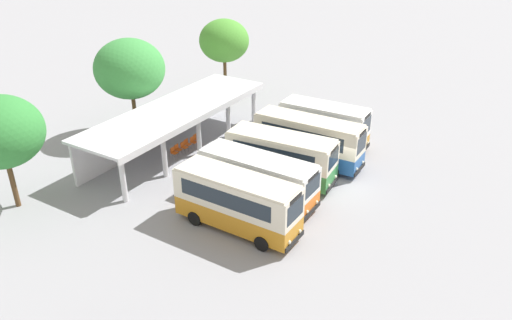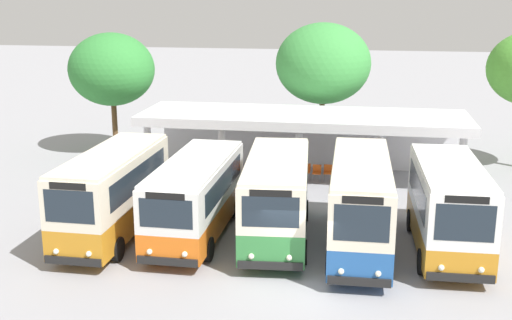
% 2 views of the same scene
% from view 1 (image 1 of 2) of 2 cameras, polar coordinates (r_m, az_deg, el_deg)
% --- Properties ---
extents(ground_plane, '(180.00, 180.00, 0.00)m').
position_cam_1_polar(ground_plane, '(33.81, 9.39, -2.94)').
color(ground_plane, '#939399').
extents(city_bus_nearest_orange, '(2.36, 7.59, 3.44)m').
position_cam_1_polar(city_bus_nearest_orange, '(28.16, -2.19, -4.67)').
color(city_bus_nearest_orange, black).
rests_on(city_bus_nearest_orange, ground).
extents(city_bus_second_in_row, '(2.46, 7.73, 3.10)m').
position_cam_1_polar(city_bus_second_in_row, '(30.85, 0.19, -1.98)').
color(city_bus_second_in_row, black).
rests_on(city_bus_second_in_row, ground).
extents(city_bus_middle_cream, '(2.89, 7.56, 3.31)m').
position_cam_1_polar(city_bus_middle_cream, '(33.31, 2.91, 0.51)').
color(city_bus_middle_cream, black).
rests_on(city_bus_middle_cream, ground).
extents(city_bus_fourth_amber, '(2.33, 8.01, 3.47)m').
position_cam_1_polar(city_bus_fourth_amber, '(35.67, 6.06, 2.40)').
color(city_bus_fourth_amber, black).
rests_on(city_bus_fourth_amber, ground).
extents(city_bus_fifth_blue, '(2.52, 6.88, 3.40)m').
position_cam_1_polar(city_bus_fifth_blue, '(38.47, 7.81, 4.12)').
color(city_bus_fifth_blue, black).
rests_on(city_bus_fifth_blue, ground).
extents(terminal_canopy, '(16.82, 5.03, 3.40)m').
position_cam_1_polar(terminal_canopy, '(38.18, -9.72, 4.95)').
color(terminal_canopy, silver).
rests_on(terminal_canopy, ground).
extents(waiting_chair_end_by_column, '(0.44, 0.44, 0.86)m').
position_cam_1_polar(waiting_chair_end_by_column, '(37.27, -9.44, 0.94)').
color(waiting_chair_end_by_column, slate).
rests_on(waiting_chair_end_by_column, ground).
extents(waiting_chair_second_from_end, '(0.44, 0.44, 0.86)m').
position_cam_1_polar(waiting_chair_second_from_end, '(37.70, -8.99, 1.29)').
color(waiting_chair_second_from_end, slate).
rests_on(waiting_chair_second_from_end, ground).
extents(waiting_chair_middle_seat, '(0.44, 0.44, 0.86)m').
position_cam_1_polar(waiting_chair_middle_seat, '(38.02, -8.31, 1.57)').
color(waiting_chair_middle_seat, slate).
rests_on(waiting_chair_middle_seat, ground).
extents(waiting_chair_fourth_seat, '(0.44, 0.44, 0.86)m').
position_cam_1_polar(waiting_chair_fourth_seat, '(38.47, -7.92, 1.91)').
color(waiting_chair_fourth_seat, slate).
rests_on(waiting_chair_fourth_seat, ground).
extents(waiting_chair_fifth_seat, '(0.44, 0.44, 0.86)m').
position_cam_1_polar(waiting_chair_fifth_seat, '(38.79, -7.24, 2.17)').
color(waiting_chair_fifth_seat, slate).
rests_on(waiting_chair_fifth_seat, ground).
extents(waiting_chair_far_end_seat, '(0.44, 0.44, 0.86)m').
position_cam_1_polar(waiting_chair_far_end_seat, '(39.25, -6.86, 2.51)').
color(waiting_chair_far_end_seat, slate).
rests_on(waiting_chair_far_end_seat, ground).
extents(roadside_tree_behind_canopy, '(5.52, 5.52, 7.79)m').
position_cam_1_polar(roadside_tree_behind_canopy, '(40.64, -14.32, 10.12)').
color(roadside_tree_behind_canopy, brown).
rests_on(roadside_tree_behind_canopy, ground).
extents(roadside_tree_east_of_canopy, '(4.72, 4.72, 7.51)m').
position_cam_1_polar(roadside_tree_east_of_canopy, '(48.16, -3.68, 13.52)').
color(roadside_tree_east_of_canopy, brown).
rests_on(roadside_tree_east_of_canopy, ground).
extents(roadside_tree_west_of_canopy, '(5.04, 5.04, 7.19)m').
position_cam_1_polar(roadside_tree_west_of_canopy, '(32.48, -27.36, 2.88)').
color(roadside_tree_west_of_canopy, brown).
rests_on(roadside_tree_west_of_canopy, ground).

